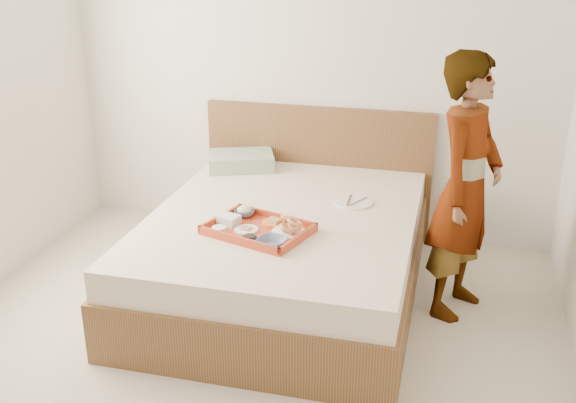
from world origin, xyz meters
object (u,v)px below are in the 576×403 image
(tray, at_px, (258,229))
(person, at_px, (466,188))
(dinner_plate, at_px, (354,202))
(bed, at_px, (284,253))

(tray, height_order, person, person)
(tray, relative_size, person, 0.36)
(dinner_plate, bearing_deg, tray, -128.16)
(bed, height_order, person, person)
(person, bearing_deg, bed, 115.37)
(dinner_plate, height_order, person, person)
(dinner_plate, xyz_separation_m, person, (0.66, -0.19, 0.23))
(dinner_plate, bearing_deg, person, -16.48)
(tray, bearing_deg, dinner_plate, 69.74)
(person, bearing_deg, tray, 130.26)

